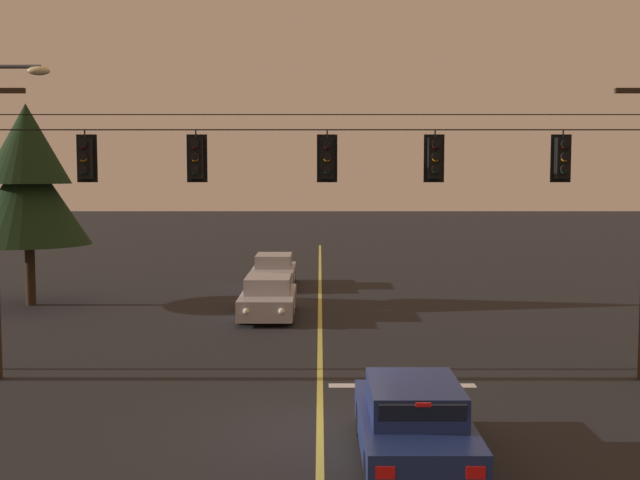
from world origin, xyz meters
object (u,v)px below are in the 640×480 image
at_px(traffic_light_centre, 327,158).
at_px(traffic_light_left_inner, 196,158).
at_px(car_oncoming_lead, 268,298).
at_px(car_waiting_near_lane, 413,424).
at_px(tree_verge_near, 28,181).
at_px(car_oncoming_trailing, 274,271).
at_px(traffic_light_rightmost, 563,158).
at_px(traffic_light_right_inner, 435,158).
at_px(traffic_light_leftmost, 85,158).

bearing_deg(traffic_light_centre, traffic_light_left_inner, 180.00).
bearing_deg(car_oncoming_lead, car_waiting_near_lane, -76.44).
relative_size(traffic_light_centre, tree_verge_near, 0.16).
xyz_separation_m(car_oncoming_trailing, tree_verge_near, (-8.76, -5.01, 3.95)).
height_order(car_oncoming_trailing, tree_verge_near, tree_verge_near).
xyz_separation_m(traffic_light_centre, car_waiting_near_lane, (1.42, -5.49, -4.60)).
height_order(traffic_light_rightmost, car_waiting_near_lane, traffic_light_rightmost).
relative_size(traffic_light_left_inner, traffic_light_right_inner, 1.00).
relative_size(traffic_light_right_inner, car_oncoming_trailing, 0.28).
relative_size(traffic_light_leftmost, car_oncoming_lead, 0.28).
bearing_deg(car_waiting_near_lane, traffic_light_rightmost, 53.41).
xyz_separation_m(traffic_light_leftmost, car_waiting_near_lane, (7.06, -5.49, -4.60)).
relative_size(traffic_light_right_inner, traffic_light_rightmost, 1.00).
height_order(traffic_light_right_inner, car_oncoming_trailing, traffic_light_right_inner).
distance_m(traffic_light_rightmost, car_oncoming_lead, 12.13).
height_order(traffic_light_leftmost, traffic_light_left_inner, same).
distance_m(traffic_light_centre, car_waiting_near_lane, 7.30).
distance_m(traffic_light_rightmost, car_oncoming_trailing, 18.23).
distance_m(traffic_light_leftmost, traffic_light_right_inner, 8.15).
relative_size(traffic_light_leftmost, traffic_light_left_inner, 1.00).
relative_size(traffic_light_leftmost, traffic_light_right_inner, 1.00).
height_order(traffic_light_left_inner, tree_verge_near, tree_verge_near).
relative_size(traffic_light_leftmost, traffic_light_centre, 1.00).
distance_m(traffic_light_centre, tree_verge_near, 15.44).
relative_size(traffic_light_centre, car_oncoming_trailing, 0.28).
distance_m(traffic_light_leftmost, traffic_light_rightmost, 11.13).
height_order(traffic_light_leftmost, traffic_light_right_inner, same).
bearing_deg(car_oncoming_lead, traffic_light_rightmost, -48.58).
relative_size(traffic_light_centre, car_oncoming_lead, 0.28).
xyz_separation_m(traffic_light_right_inner, car_waiting_near_lane, (-1.09, -5.49, -4.60)).
distance_m(car_waiting_near_lane, car_oncoming_trailing, 21.68).
bearing_deg(traffic_light_left_inner, car_oncoming_lead, 82.41).
bearing_deg(car_waiting_near_lane, traffic_light_centre, 104.50).
height_order(traffic_light_leftmost, traffic_light_rightmost, same).
distance_m(car_waiting_near_lane, tree_verge_near, 20.88).
height_order(traffic_light_right_inner, traffic_light_rightmost, same).
bearing_deg(car_oncoming_lead, traffic_light_left_inner, -97.59).
distance_m(traffic_light_centre, traffic_light_rightmost, 5.49).
xyz_separation_m(car_oncoming_lead, tree_verge_near, (-9.00, 2.46, 3.95)).
distance_m(car_oncoming_trailing, tree_verge_near, 10.84).
xyz_separation_m(traffic_light_left_inner, car_oncoming_trailing, (0.88, 15.89, -4.60)).
bearing_deg(traffic_light_left_inner, car_oncoming_trailing, 86.81).
xyz_separation_m(car_waiting_near_lane, car_oncoming_lead, (-3.35, 13.90, -0.00)).
relative_size(car_waiting_near_lane, tree_verge_near, 0.58).
height_order(traffic_light_leftmost, tree_verge_near, tree_verge_near).
relative_size(traffic_light_right_inner, car_waiting_near_lane, 0.28).
xyz_separation_m(traffic_light_left_inner, tree_verge_near, (-7.88, 10.88, -0.64)).
relative_size(traffic_light_left_inner, car_waiting_near_lane, 0.28).
relative_size(traffic_light_centre, car_waiting_near_lane, 0.28).
height_order(traffic_light_leftmost, car_oncoming_lead, traffic_light_leftmost).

